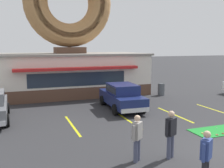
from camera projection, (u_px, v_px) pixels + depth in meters
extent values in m
plane|color=#2D2D30|center=(216.00, 150.00, 10.09)|extent=(160.00, 160.00, 0.00)
cube|color=brown|center=(71.00, 88.00, 22.04)|extent=(12.00, 6.00, 0.90)
cube|color=silver|center=(70.00, 69.00, 21.81)|extent=(12.00, 6.00, 2.30)
cube|color=gray|center=(70.00, 54.00, 21.63)|extent=(12.30, 6.30, 0.16)
cube|color=#B21E1E|center=(79.00, 69.00, 18.70)|extent=(9.00, 0.60, 0.20)
cube|color=#232D3D|center=(79.00, 79.00, 19.08)|extent=(7.20, 0.03, 1.00)
cube|color=brown|center=(70.00, 50.00, 21.58)|extent=(2.40, 1.80, 0.50)
torus|color=#B27F4C|center=(69.00, 3.00, 21.03)|extent=(7.10, 1.90, 7.10)
torus|color=#936038|center=(70.00, 2.00, 20.64)|extent=(6.25, 1.05, 6.24)
torus|color=#A5724C|center=(217.00, 135.00, 11.64)|extent=(0.13, 0.13, 0.04)
torus|color=#E5C666|center=(203.00, 133.00, 11.85)|extent=(0.13, 0.13, 0.04)
torus|color=brown|center=(223.00, 133.00, 11.82)|extent=(0.13, 0.13, 0.04)
sphere|color=white|center=(217.00, 128.00, 12.63)|extent=(0.04, 0.04, 0.04)
cube|color=navy|center=(122.00, 98.00, 16.58)|extent=(1.97, 4.48, 0.68)
cube|color=navy|center=(123.00, 89.00, 16.35)|extent=(1.66, 2.17, 0.60)
cube|color=#232D3D|center=(123.00, 89.00, 16.35)|extent=(1.68, 2.09, 0.36)
cube|color=silver|center=(111.00, 96.00, 18.72)|extent=(1.67, 0.18, 0.24)
cube|color=silver|center=(135.00, 110.00, 14.52)|extent=(1.67, 0.18, 0.24)
cylinder|color=black|center=(103.00, 100.00, 17.65)|extent=(0.25, 0.65, 0.64)
cylinder|color=black|center=(127.00, 99.00, 18.18)|extent=(0.25, 0.65, 0.64)
cylinder|color=black|center=(115.00, 110.00, 15.08)|extent=(0.25, 0.65, 0.64)
cylinder|color=black|center=(143.00, 107.00, 15.61)|extent=(0.25, 0.65, 0.64)
cylinder|color=black|center=(8.00, 108.00, 15.45)|extent=(0.23, 0.64, 0.64)
cylinder|color=black|center=(7.00, 120.00, 12.93)|extent=(0.23, 0.64, 0.64)
cylinder|color=#474C66|center=(169.00, 147.00, 9.22)|extent=(0.15, 0.15, 0.85)
cylinder|color=#474C66|center=(172.00, 146.00, 9.36)|extent=(0.15, 0.15, 0.85)
cube|color=black|center=(171.00, 127.00, 9.18)|extent=(0.45, 0.38, 0.62)
cylinder|color=black|center=(167.00, 129.00, 9.01)|extent=(0.10, 0.10, 0.57)
cylinder|color=black|center=(175.00, 126.00, 9.37)|extent=(0.10, 0.10, 0.57)
sphere|color=beige|center=(171.00, 114.00, 9.12)|extent=(0.23, 0.23, 0.23)
cylinder|color=#474C66|center=(138.00, 149.00, 9.11)|extent=(0.15, 0.15, 0.81)
cylinder|color=#474C66|center=(136.00, 151.00, 8.94)|extent=(0.15, 0.15, 0.81)
cube|color=gray|center=(137.00, 131.00, 8.92)|extent=(0.45, 0.43, 0.59)
cylinder|color=gray|center=(140.00, 129.00, 9.14)|extent=(0.10, 0.10, 0.54)
cylinder|color=gray|center=(134.00, 134.00, 8.71)|extent=(0.10, 0.10, 0.54)
sphere|color=beige|center=(137.00, 118.00, 8.86)|extent=(0.22, 0.22, 0.22)
cube|color=#33478C|center=(206.00, 149.00, 7.37)|extent=(0.45, 0.41, 0.58)
cylinder|color=#33478C|center=(209.00, 147.00, 7.58)|extent=(0.10, 0.10, 0.53)
cylinder|color=#33478C|center=(204.00, 153.00, 7.18)|extent=(0.10, 0.10, 0.53)
sphere|color=beige|center=(207.00, 134.00, 7.31)|extent=(0.21, 0.21, 0.21)
cylinder|color=#51565B|center=(161.00, 90.00, 21.09)|extent=(0.56, 0.56, 0.95)
torus|color=#303437|center=(161.00, 84.00, 21.02)|extent=(0.57, 0.57, 0.05)
cube|color=yellow|center=(72.00, 125.00, 13.15)|extent=(0.12, 3.60, 0.01)
cube|color=yellow|center=(127.00, 120.00, 14.19)|extent=(0.12, 3.60, 0.01)
cube|color=yellow|center=(174.00, 115.00, 15.22)|extent=(0.12, 3.60, 0.01)
cube|color=yellow|center=(216.00, 110.00, 16.25)|extent=(0.12, 3.60, 0.01)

